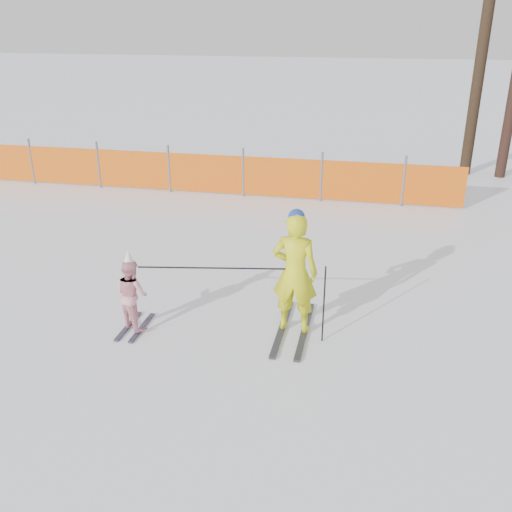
{
  "coord_description": "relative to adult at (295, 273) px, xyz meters",
  "views": [
    {
      "loc": [
        1.63,
        -7.22,
        4.34
      ],
      "look_at": [
        0.0,
        0.5,
        1.0
      ],
      "focal_mm": 40.0,
      "sensor_mm": 36.0,
      "label": 1
    }
  ],
  "objects": [
    {
      "name": "ski_poles",
      "position": [
        -0.6,
        -0.2,
        -0.09
      ],
      "size": [
        2.69,
        0.39,
        1.17
      ],
      "color": "black",
      "rests_on": "ground"
    },
    {
      "name": "ground",
      "position": [
        -0.65,
        -0.14,
        -0.95
      ],
      "size": [
        120.0,
        120.0,
        0.0
      ],
      "primitive_type": "plane",
      "color": "white",
      "rests_on": "ground"
    },
    {
      "name": "safety_fence",
      "position": [
        -5.61,
        6.52,
        -0.39
      ],
      "size": [
        17.48,
        0.06,
        1.25
      ],
      "color": "#595960",
      "rests_on": "ground"
    },
    {
      "name": "adult",
      "position": [
        0.0,
        0.0,
        0.0
      ],
      "size": [
        0.69,
        1.67,
        1.9
      ],
      "color": "black",
      "rests_on": "ground"
    },
    {
      "name": "child",
      "position": [
        -2.34,
        -0.41,
        -0.37
      ],
      "size": [
        0.66,
        0.87,
        1.27
      ],
      "color": "black",
      "rests_on": "ground"
    }
  ]
}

